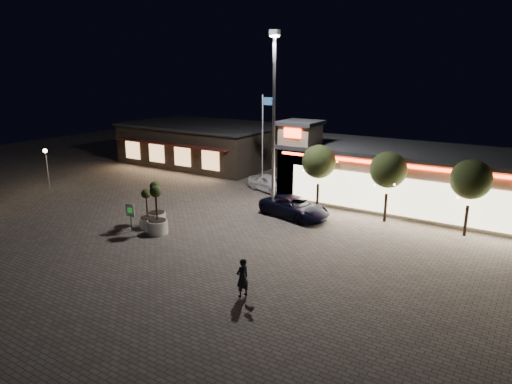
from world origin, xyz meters
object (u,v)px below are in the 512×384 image
Objects in this scene: planter_left at (156,211)px; planter_mid at (157,219)px; pickup_truck at (294,207)px; white_sedan at (269,183)px; valet_sign at (130,213)px; pedestrian at (242,278)px.

planter_mid is (1.32, -1.26, 0.05)m from planter_left.
pickup_truck is 1.22× the size of white_sedan.
valet_sign is (-0.24, -2.00, 0.39)m from planter_left.
planter_mid is at bearing -43.82° from planter_left.
white_sedan is 12.47m from planter_mid.
planter_mid reaches higher than valet_sign.
pickup_truck is 1.66× the size of planter_mid.
valet_sign is at bearing 150.91° from pickup_truck.
planter_left reaches higher than pedestrian.
planter_left is 0.94× the size of planter_mid.
planter_mid is (-9.07, 3.86, 0.05)m from pedestrian.
pedestrian is at bearing -16.36° from valet_sign.
planter_left is 2.05m from valet_sign.
valet_sign is at bearing -170.45° from white_sedan.
planter_mid is (-5.64, -7.52, 0.24)m from pickup_truck.
planter_left is at bearing -98.40° from pedestrian.
white_sedan is 11.35m from planter_left.
pedestrian is at bearing -23.04° from planter_mid.
pickup_truck is at bearing 53.10° from planter_mid.
pedestrian is (8.46, -16.31, 0.19)m from white_sedan.
planter_left is (-6.96, -6.25, 0.19)m from pickup_truck.
valet_sign is at bearing -88.51° from pedestrian.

